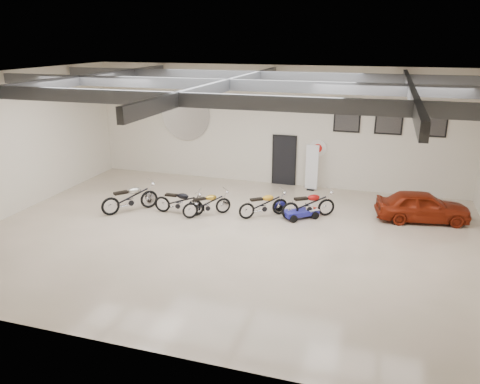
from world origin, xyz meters
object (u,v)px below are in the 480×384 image
(go_kart, at_px, (304,210))
(vintage_car, at_px, (423,206))
(banner_stand, at_px, (312,168))
(motorcycle_gold, at_px, (207,203))
(motorcycle_yellow, at_px, (264,204))
(motorcycle_red, at_px, (309,204))
(motorcycle_black, at_px, (179,201))
(motorcycle_silver, at_px, (130,197))

(go_kart, xyz_separation_m, vintage_car, (3.94, 0.91, 0.26))
(banner_stand, distance_m, motorcycle_gold, 5.10)
(motorcycle_yellow, bearing_deg, go_kart, -23.73)
(motorcycle_gold, relative_size, go_kart, 1.18)
(motorcycle_gold, relative_size, motorcycle_yellow, 0.98)
(motorcycle_gold, distance_m, motorcycle_yellow, 2.01)
(banner_stand, bearing_deg, motorcycle_red, -76.19)
(motorcycle_black, bearing_deg, motorcycle_gold, 5.17)
(banner_stand, bearing_deg, motorcycle_yellow, -101.13)
(motorcycle_yellow, relative_size, motorcycle_red, 0.94)
(motorcycle_silver, height_order, go_kart, motorcycle_silver)
(banner_stand, bearing_deg, motorcycle_gold, -120.64)
(banner_stand, relative_size, motorcycle_red, 0.98)
(banner_stand, xyz_separation_m, vintage_car, (4.20, -2.27, -0.42))
(motorcycle_red, relative_size, go_kart, 1.30)
(go_kart, relative_size, vintage_car, 0.48)
(motorcycle_silver, xyz_separation_m, motorcycle_gold, (2.82, 0.43, -0.08))
(motorcycle_silver, distance_m, go_kart, 6.29)
(go_kart, bearing_deg, motorcycle_silver, 152.95)
(banner_stand, xyz_separation_m, motorcycle_gold, (-3.07, -4.04, -0.49))
(motorcycle_gold, height_order, vintage_car, vintage_car)
(motorcycle_yellow, height_order, go_kart, motorcycle_yellow)
(motorcycle_yellow, bearing_deg, banner_stand, 34.59)
(motorcycle_black, bearing_deg, vintage_car, 11.46)
(motorcycle_red, bearing_deg, vintage_car, -19.13)
(motorcycle_black, distance_m, vintage_car, 8.51)
(motorcycle_silver, relative_size, motorcycle_red, 1.07)
(motorcycle_black, relative_size, go_kart, 1.23)
(motorcycle_black, relative_size, motorcycle_yellow, 1.01)
(banner_stand, xyz_separation_m, motorcycle_silver, (-5.89, -4.47, -0.41))
(motorcycle_silver, relative_size, motorcycle_yellow, 1.14)
(motorcycle_silver, distance_m, motorcycle_black, 1.82)
(motorcycle_black, bearing_deg, go_kart, 11.24)
(vintage_car, bearing_deg, motorcycle_gold, 93.76)
(banner_stand, height_order, motorcycle_gold, banner_stand)
(motorcycle_gold, relative_size, motorcycle_red, 0.91)
(vintage_car, bearing_deg, banner_stand, 51.64)
(banner_stand, distance_m, motorcycle_black, 5.86)
(banner_stand, distance_m, vintage_car, 4.79)
(motorcycle_yellow, bearing_deg, motorcycle_silver, 153.45)
(motorcycle_black, height_order, motorcycle_yellow, motorcycle_black)
(banner_stand, height_order, motorcycle_black, banner_stand)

